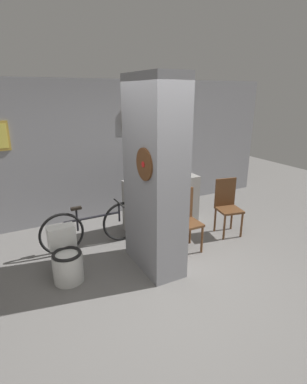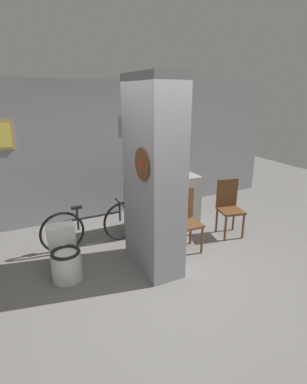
{
  "view_description": "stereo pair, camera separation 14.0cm",
  "coord_description": "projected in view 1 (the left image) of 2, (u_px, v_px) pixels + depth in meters",
  "views": [
    {
      "loc": [
        -1.65,
        -2.85,
        2.38
      ],
      "look_at": [
        0.34,
        0.9,
        0.95
      ],
      "focal_mm": 28.0,
      "sensor_mm": 36.0,
      "label": 1
    },
    {
      "loc": [
        -1.52,
        -2.91,
        2.38
      ],
      "look_at": [
        0.34,
        0.9,
        0.95
      ],
      "focal_mm": 28.0,
      "sensor_mm": 36.0,
      "label": 2
    }
  ],
  "objects": [
    {
      "name": "chair_near_pillar",
      "position": [
        185.0,
        217.0,
        4.63
      ],
      "size": [
        0.39,
        0.39,
        0.97
      ],
      "rotation": [
        0.0,
        0.0,
        -0.02
      ],
      "color": "brown",
      "rests_on": "ground_plane"
    },
    {
      "name": "ground_plane",
      "position": [
        163.0,
        285.0,
        3.88
      ],
      "size": [
        14.0,
        14.0,
        0.0
      ],
      "primitive_type": "plane",
      "color": "slate"
    },
    {
      "name": "toilet",
      "position": [
        66.0,
        259.0,
        3.93
      ],
      "size": [
        0.39,
        0.55,
        0.68
      ],
      "color": "silver",
      "rests_on": "ground_plane"
    },
    {
      "name": "counter_shelf",
      "position": [
        162.0,
        203.0,
        5.43
      ],
      "size": [
        1.37,
        0.44,
        0.92
      ],
      "color": "gray",
      "rests_on": "ground_plane"
    },
    {
      "name": "bicycle",
      "position": [
        94.0,
        227.0,
        4.73
      ],
      "size": [
        1.66,
        0.42,
        0.73
      ],
      "color": "black",
      "rests_on": "ground_plane"
    },
    {
      "name": "chair_by_doorway",
      "position": [
        227.0,
        204.0,
        5.17
      ],
      "size": [
        0.45,
        0.45,
        0.97
      ],
      "rotation": [
        0.0,
        0.0,
        -0.2
      ],
      "color": "brown",
      "rests_on": "ground_plane"
    },
    {
      "name": "bottle_tall",
      "position": [
        176.0,
        170.0,
        5.34
      ],
      "size": [
        0.08,
        0.08,
        0.34
      ],
      "color": "#19598C",
      "rests_on": "counter_shelf"
    },
    {
      "name": "pillar_center",
      "position": [
        154.0,
        178.0,
        3.94
      ],
      "size": [
        0.5,
        1.0,
        2.6
      ],
      "color": "gray",
      "rests_on": "ground_plane"
    },
    {
      "name": "bottle_short",
      "position": [
        168.0,
        171.0,
        5.38
      ],
      "size": [
        0.07,
        0.07,
        0.27
      ],
      "color": "#267233",
      "rests_on": "counter_shelf"
    },
    {
      "name": "wall_back",
      "position": [
        95.0,
        151.0,
        5.66
      ],
      "size": [
        8.0,
        0.09,
        2.6
      ],
      "color": "gray",
      "rests_on": "ground_plane"
    }
  ]
}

